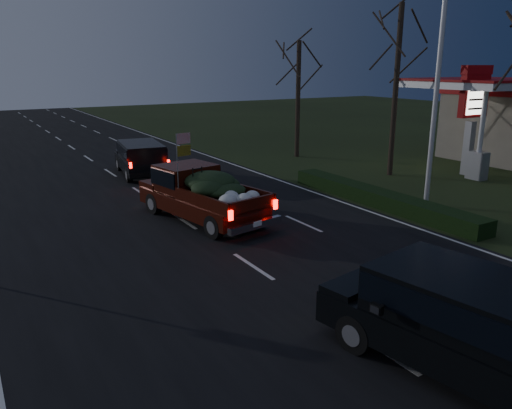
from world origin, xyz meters
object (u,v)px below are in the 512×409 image
gas_price_pylon (474,102)px  rear_suv (476,318)px  lead_suv (141,155)px  light_pole (439,68)px  pickup_truck (201,191)px

gas_price_pylon → rear_suv: (-15.17, -11.51, -2.60)m
lead_suv → gas_price_pylon: bearing=-22.3°
gas_price_pylon → lead_suv: 17.26m
light_pole → pickup_truck: light_pole is taller
pickup_truck → rear_suv: (0.14, -11.41, 0.07)m
light_pole → gas_price_pylon: bearing=24.7°
pickup_truck → rear_suv: bearing=-99.8°
lead_suv → rear_suv: (-0.46, -20.12, 0.11)m
light_pole → gas_price_pylon: (6.50, 2.99, -1.71)m
rear_suv → gas_price_pylon: bearing=27.3°
pickup_truck → lead_suv: 8.74m
gas_price_pylon → light_pole: bearing=-155.3°
light_pole → rear_suv: size_ratio=1.61×
gas_price_pylon → rear_suv: bearing=-142.8°
gas_price_pylon → pickup_truck: bearing=-179.6°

